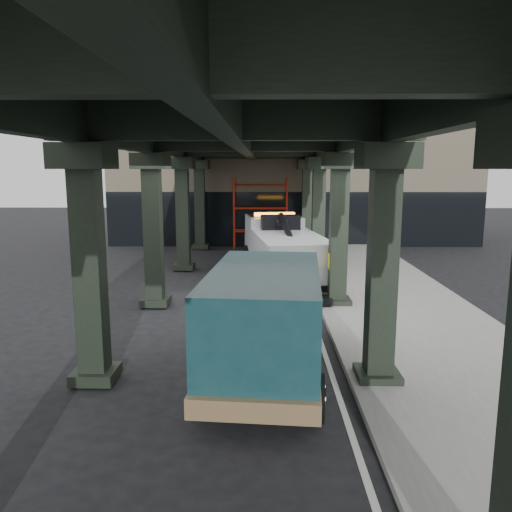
{
  "coord_description": "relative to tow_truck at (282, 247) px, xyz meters",
  "views": [
    {
      "loc": [
        0.18,
        -14.0,
        4.5
      ],
      "look_at": [
        -0.06,
        2.03,
        1.7
      ],
      "focal_mm": 35.0,
      "sensor_mm": 36.0,
      "label": 1
    }
  ],
  "objects": [
    {
      "name": "sidewalk",
      "position": [
        3.57,
        -4.26,
        -1.26
      ],
      "size": [
        5.0,
        40.0,
        0.15
      ],
      "primitive_type": "cube",
      "color": "gray",
      "rests_on": "ground"
    },
    {
      "name": "scaffolding",
      "position": [
        -0.93,
        8.38,
        0.77
      ],
      "size": [
        3.08,
        0.88,
        4.0
      ],
      "color": "red",
      "rests_on": "ground"
    },
    {
      "name": "towed_van",
      "position": [
        -0.69,
        -9.86,
        -0.02
      ],
      "size": [
        2.85,
        6.21,
        2.45
      ],
      "rotation": [
        0.0,
        0.0,
        -0.08
      ],
      "color": "#11383F",
      "rests_on": "ground"
    },
    {
      "name": "building",
      "position": [
        1.07,
        13.74,
        2.66
      ],
      "size": [
        22.0,
        10.0,
        8.0
      ],
      "primitive_type": "cube",
      "color": "#C6B793",
      "rests_on": "ground"
    },
    {
      "name": "ground",
      "position": [
        -0.93,
        -6.26,
        -1.34
      ],
      "size": [
        90.0,
        90.0,
        0.0
      ],
      "primitive_type": "plane",
      "color": "black",
      "rests_on": "ground"
    },
    {
      "name": "lane_stripe",
      "position": [
        0.77,
        -4.26,
        -1.33
      ],
      "size": [
        0.12,
        38.0,
        0.01
      ],
      "primitive_type": "cube",
      "color": "silver",
      "rests_on": "ground"
    },
    {
      "name": "tow_truck",
      "position": [
        0.0,
        0.0,
        0.0
      ],
      "size": [
        3.42,
        8.59,
        2.74
      ],
      "rotation": [
        0.0,
        0.0,
        0.14
      ],
      "color": "black",
      "rests_on": "ground"
    },
    {
      "name": "viaduct",
      "position": [
        -1.33,
        -4.26,
        4.12
      ],
      "size": [
        7.4,
        32.0,
        6.4
      ],
      "color": "black",
      "rests_on": "ground"
    }
  ]
}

